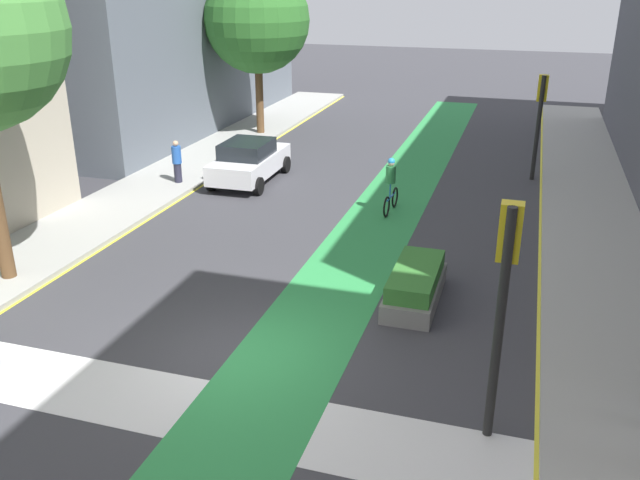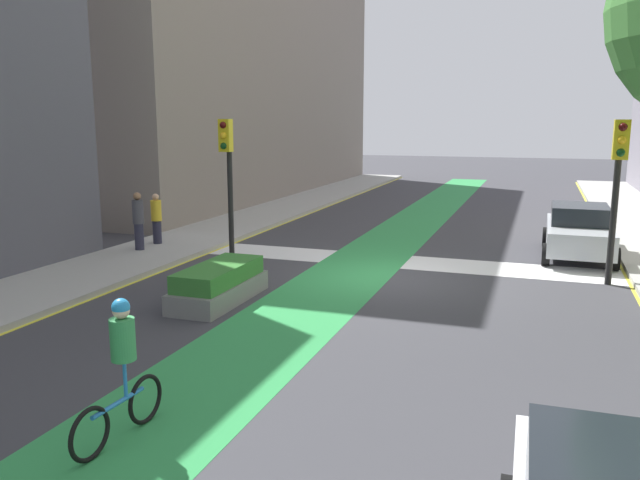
{
  "view_description": "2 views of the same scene",
  "coord_description": "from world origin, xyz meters",
  "px_view_note": "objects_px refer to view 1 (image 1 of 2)",
  "views": [
    {
      "loc": [
        5.2,
        -10.99,
        7.39
      ],
      "look_at": [
        0.74,
        3.35,
        1.33
      ],
      "focal_mm": 37.66,
      "sensor_mm": 36.0,
      "label": 1
    },
    {
      "loc": [
        -3.66,
        15.77,
        4.03
      ],
      "look_at": [
        0.64,
        3.52,
        1.59
      ],
      "focal_mm": 35.28,
      "sensor_mm": 36.0,
      "label": 2
    }
  ],
  "objects_px": {
    "traffic_signal_far_right": "(540,107)",
    "median_planter": "(415,285)",
    "traffic_signal_near_right": "(505,278)",
    "cyclist_in_lane": "(391,184)",
    "car_white_left_far": "(249,161)",
    "street_tree_far": "(257,20)",
    "pedestrian_sidewalk_left_a": "(177,161)"
  },
  "relations": [
    {
      "from": "cyclist_in_lane",
      "to": "pedestrian_sidewalk_left_a",
      "type": "relative_size",
      "value": 1.2
    },
    {
      "from": "cyclist_in_lane",
      "to": "car_white_left_far",
      "type": "bearing_deg",
      "value": 161.97
    },
    {
      "from": "traffic_signal_near_right",
      "to": "street_tree_far",
      "type": "bearing_deg",
      "value": 121.77
    },
    {
      "from": "traffic_signal_near_right",
      "to": "median_planter",
      "type": "xyz_separation_m",
      "value": [
        -2.05,
        4.49,
        -2.49
      ]
    },
    {
      "from": "median_planter",
      "to": "traffic_signal_far_right",
      "type": "bearing_deg",
      "value": 77.54
    },
    {
      "from": "traffic_signal_near_right",
      "to": "street_tree_far",
      "type": "relative_size",
      "value": 0.55
    },
    {
      "from": "car_white_left_far",
      "to": "traffic_signal_near_right",
      "type": "bearing_deg",
      "value": -52.05
    },
    {
      "from": "car_white_left_far",
      "to": "cyclist_in_lane",
      "type": "relative_size",
      "value": 2.28
    },
    {
      "from": "traffic_signal_near_right",
      "to": "street_tree_far",
      "type": "xyz_separation_m",
      "value": [
        -12.1,
        19.53,
        2.4
      ]
    },
    {
      "from": "traffic_signal_near_right",
      "to": "car_white_left_far",
      "type": "distance_m",
      "value": 15.83
    },
    {
      "from": "traffic_signal_far_right",
      "to": "median_planter",
      "type": "bearing_deg",
      "value": -102.46
    },
    {
      "from": "traffic_signal_near_right",
      "to": "pedestrian_sidewalk_left_a",
      "type": "bearing_deg",
      "value": 137.13
    },
    {
      "from": "traffic_signal_far_right",
      "to": "median_planter",
      "type": "distance_m",
      "value": 11.95
    },
    {
      "from": "pedestrian_sidewalk_left_a",
      "to": "car_white_left_far",
      "type": "bearing_deg",
      "value": 29.68
    },
    {
      "from": "pedestrian_sidewalk_left_a",
      "to": "median_planter",
      "type": "relative_size",
      "value": 0.54
    },
    {
      "from": "cyclist_in_lane",
      "to": "median_planter",
      "type": "bearing_deg",
      "value": -72.85
    },
    {
      "from": "pedestrian_sidewalk_left_a",
      "to": "traffic_signal_near_right",
      "type": "bearing_deg",
      "value": -42.87
    },
    {
      "from": "traffic_signal_near_right",
      "to": "traffic_signal_far_right",
      "type": "xyz_separation_m",
      "value": [
        0.48,
        15.94,
        -0.16
      ]
    },
    {
      "from": "cyclist_in_lane",
      "to": "traffic_signal_near_right",
      "type": "bearing_deg",
      "value": -69.59
    },
    {
      "from": "street_tree_far",
      "to": "traffic_signal_near_right",
      "type": "bearing_deg",
      "value": -58.23
    },
    {
      "from": "car_white_left_far",
      "to": "median_planter",
      "type": "xyz_separation_m",
      "value": [
        7.6,
        -7.88,
        -0.4
      ]
    },
    {
      "from": "cyclist_in_lane",
      "to": "median_planter",
      "type": "relative_size",
      "value": 0.64
    },
    {
      "from": "cyclist_in_lane",
      "to": "street_tree_far",
      "type": "height_order",
      "value": "street_tree_far"
    },
    {
      "from": "traffic_signal_near_right",
      "to": "pedestrian_sidewalk_left_a",
      "type": "height_order",
      "value": "traffic_signal_near_right"
    },
    {
      "from": "street_tree_far",
      "to": "traffic_signal_far_right",
      "type": "bearing_deg",
      "value": -15.95
    },
    {
      "from": "pedestrian_sidewalk_left_a",
      "to": "median_planter",
      "type": "bearing_deg",
      "value": -33.68
    },
    {
      "from": "car_white_left_far",
      "to": "street_tree_far",
      "type": "bearing_deg",
      "value": 108.86
    },
    {
      "from": "traffic_signal_near_right",
      "to": "pedestrian_sidewalk_left_a",
      "type": "distance_m",
      "value": 16.4
    },
    {
      "from": "median_planter",
      "to": "car_white_left_far",
      "type": "bearing_deg",
      "value": 133.95
    },
    {
      "from": "median_planter",
      "to": "cyclist_in_lane",
      "type": "bearing_deg",
      "value": 107.15
    },
    {
      "from": "cyclist_in_lane",
      "to": "street_tree_far",
      "type": "bearing_deg",
      "value": 132.21
    },
    {
      "from": "traffic_signal_near_right",
      "to": "cyclist_in_lane",
      "type": "relative_size",
      "value": 2.22
    }
  ]
}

